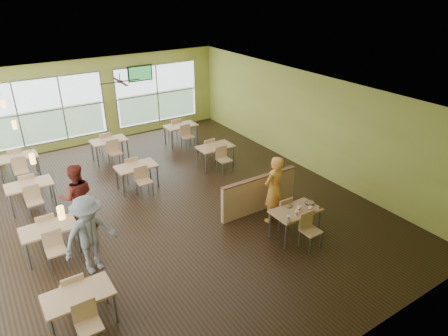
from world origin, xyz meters
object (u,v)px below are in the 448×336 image
at_px(food_basket, 309,203).
at_px(main_table, 296,214).
at_px(man_plaid, 274,190).
at_px(half_wall_divider, 259,194).

bearing_deg(food_basket, main_table, -177.12).
height_order(main_table, man_plaid, man_plaid).
distance_m(main_table, food_basket, 0.49).
relative_size(half_wall_divider, man_plaid, 1.31).
relative_size(man_plaid, food_basket, 7.41).
distance_m(main_table, half_wall_divider, 1.45).
bearing_deg(half_wall_divider, main_table, -90.00).
bearing_deg(half_wall_divider, food_basket, -71.87).
height_order(half_wall_divider, man_plaid, man_plaid).
bearing_deg(man_plaid, main_table, 78.95).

